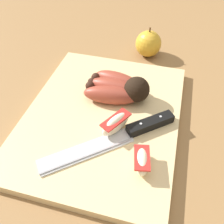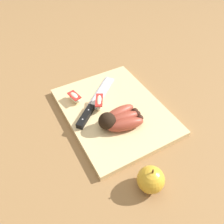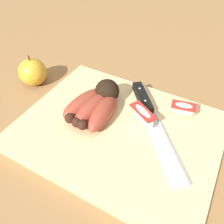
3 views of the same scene
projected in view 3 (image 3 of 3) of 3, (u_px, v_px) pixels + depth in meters
ground_plane at (122, 135)px, 0.50m from camera, size 6.00×6.00×0.00m
cutting_board at (118, 131)px, 0.49m from camera, size 0.41×0.32×0.02m
banana_bunch at (96, 104)px, 0.51m from camera, size 0.11×0.14×0.06m
chefs_knife at (148, 112)px, 0.51m from camera, size 0.20×0.23×0.02m
apple_wedge_near at (142, 115)px, 0.49m from camera, size 0.07×0.05×0.04m
apple_wedge_middle at (183, 109)px, 0.50m from camera, size 0.06×0.04×0.03m
whole_apple at (33, 72)px, 0.61m from camera, size 0.07×0.07×0.08m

